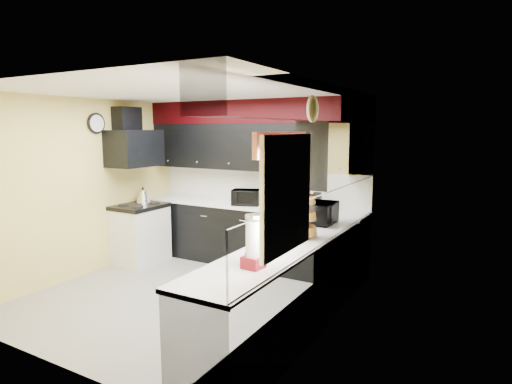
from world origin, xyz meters
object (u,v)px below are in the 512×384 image
Objects in this scene: microwave at (321,213)px; kettle at (143,196)px; knife_block at (317,202)px; utensil_crock at (307,204)px; toaster_oven at (246,197)px.

microwave reaches higher than kettle.
knife_block is 1.12× the size of kettle.
kettle is at bearing -167.66° from utensil_crock.
toaster_oven is 1.66× the size of knife_block.
kettle is at bearing 178.46° from toaster_oven.
knife_block is 2.76m from kettle.
kettle is (-1.61, -0.48, -0.04)m from toaster_oven.
utensil_crock is 0.70× the size of knife_block.
knife_block is at bearing -12.85° from toaster_oven.
utensil_crock is 0.14m from knife_block.
kettle is at bearing 83.49° from microwave.
microwave is (1.44, -0.65, 0.01)m from toaster_oven.
microwave is at bearing -42.60° from toaster_oven.
toaster_oven is 1.68m from kettle.
microwave reaches higher than utensil_crock.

